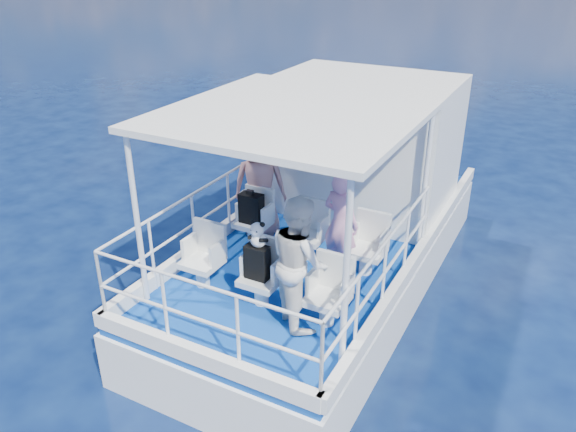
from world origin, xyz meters
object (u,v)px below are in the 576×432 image
Objects in this scene: passenger_stbd_aft at (299,261)px; panda at (258,234)px; backpack_center at (257,262)px; passenger_port_fwd at (260,184)px.

panda is (-0.59, 0.06, 0.18)m from passenger_stbd_aft.
passenger_stbd_aft is 3.66× the size of backpack_center.
passenger_stbd_aft reaches higher than panda.
backpack_center is at bearing 38.58° from passenger_stbd_aft.
passenger_port_fwd reaches higher than backpack_center.
passenger_stbd_aft reaches higher than backpack_center.
passenger_port_fwd is 1.01× the size of passenger_stbd_aft.
passenger_port_fwd is at bearing -4.66° from passenger_stbd_aft.
backpack_center is (0.96, -1.70, -0.22)m from passenger_port_fwd.
backpack_center is at bearing -146.62° from panda.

